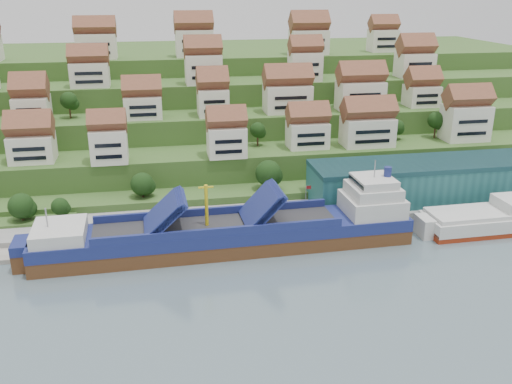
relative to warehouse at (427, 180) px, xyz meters
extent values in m
plane|color=slate|center=(-52.00, -17.00, -7.20)|extent=(300.00, 300.00, 0.00)
cube|color=gray|center=(-32.00, -2.00, -6.10)|extent=(180.00, 14.00, 2.20)
cube|color=#2D4C1E|center=(-52.00, 69.00, -5.20)|extent=(260.00, 128.00, 4.00)
cube|color=#2D4C1E|center=(-52.00, 74.00, -1.70)|extent=(260.00, 118.00, 11.00)
cube|color=#2D4C1E|center=(-52.00, 82.00, 1.80)|extent=(260.00, 102.00, 18.00)
cube|color=#2D4C1E|center=(-52.00, 90.00, 5.30)|extent=(260.00, 86.00, 25.00)
cube|color=#2D4C1E|center=(-52.00, 99.00, 8.30)|extent=(260.00, 68.00, 31.00)
cube|color=silver|center=(-99.28, 22.69, 7.31)|extent=(11.15, 8.57, 7.02)
cube|color=silver|center=(-79.58, 18.03, 8.13)|extent=(9.21, 7.03, 8.67)
cube|color=silver|center=(-49.17, 18.20, 7.80)|extent=(10.03, 7.62, 7.99)
cube|color=silver|center=(-25.70, 22.83, 7.39)|extent=(11.07, 7.73, 7.18)
cube|color=silver|center=(-8.42, 21.68, 7.79)|extent=(14.27, 8.26, 7.98)
cube|color=silver|center=(22.06, 22.49, 8.93)|extent=(12.81, 8.31, 10.26)
cube|color=silver|center=(-100.91, 37.26, 14.41)|extent=(9.32, 8.98, 7.21)
cube|color=silver|center=(-70.69, 37.44, 13.98)|extent=(10.62, 7.90, 6.35)
cube|color=silver|center=(-50.56, 37.12, 14.73)|extent=(8.69, 8.56, 7.85)
cube|color=silver|center=(-28.00, 37.83, 14.87)|extent=(13.74, 8.36, 8.15)
cube|color=silver|center=(-5.41, 36.99, 15.14)|extent=(13.84, 8.18, 8.67)
cube|color=silver|center=(15.84, 39.30, 14.01)|extent=(9.90, 8.04, 6.43)
cube|color=silver|center=(-86.03, 52.54, 21.43)|extent=(11.40, 7.30, 7.27)
cube|color=silver|center=(-51.72, 51.44, 22.29)|extent=(11.12, 7.79, 8.98)
cube|color=silver|center=(-19.05, 51.74, 22.30)|extent=(10.02, 7.14, 9.00)
cube|color=silver|center=(19.13, 52.96, 21.73)|extent=(11.46, 8.47, 7.87)
cube|color=silver|center=(-85.00, 72.41, 27.84)|extent=(12.95, 7.51, 8.08)
cube|color=silver|center=(-52.62, 72.68, 28.24)|extent=(12.50, 8.15, 8.89)
cube|color=silver|center=(-12.32, 72.41, 27.95)|extent=(12.88, 8.73, 8.30)
cube|color=silver|center=(16.60, 75.48, 27.72)|extent=(9.91, 7.05, 7.84)
ellipsoid|color=#193812|center=(-39.67, 9.11, 1.27)|extent=(6.76, 6.76, 6.76)
ellipsoid|color=#193812|center=(-71.74, 9.29, 0.28)|extent=(5.79, 5.79, 5.79)
ellipsoid|color=#193812|center=(2.34, 26.11, 7.64)|extent=(4.46, 4.46, 4.46)
ellipsoid|color=#193812|center=(14.64, 26.11, 9.18)|extent=(5.00, 5.00, 5.00)
ellipsoid|color=#193812|center=(-39.20, 26.66, 8.45)|extent=(4.33, 4.33, 4.33)
ellipsoid|color=#193812|center=(-9.47, 42.83, 15.58)|extent=(4.20, 4.20, 4.20)
ellipsoid|color=#193812|center=(-103.87, 42.38, 15.02)|extent=(5.84, 5.84, 5.84)
ellipsoid|color=#193812|center=(-91.43, 40.97, 15.95)|extent=(4.85, 4.85, 4.85)
ellipsoid|color=#193812|center=(-17.19, 58.94, 22.43)|extent=(4.90, 4.90, 4.90)
ellipsoid|color=#193812|center=(-14.10, 56.97, 22.06)|extent=(5.17, 5.17, 5.17)
ellipsoid|color=#193812|center=(-99.15, 2.00, -0.83)|extent=(5.91, 5.91, 5.91)
ellipsoid|color=#193812|center=(-90.65, 2.00, -1.55)|extent=(4.10, 4.10, 4.10)
cube|color=#235F60|center=(0.00, 0.00, 0.00)|extent=(60.00, 15.00, 10.00)
cylinder|color=gray|center=(-34.00, -7.00, -1.00)|extent=(0.16, 0.16, 8.00)
cube|color=maroon|center=(-33.40, -7.00, 2.60)|extent=(1.20, 0.05, 0.80)
cube|color=#533019|center=(-53.97, -15.80, -6.20)|extent=(81.14, 14.18, 5.19)
cube|color=navy|center=(-53.97, -15.80, -2.74)|extent=(81.15, 14.30, 2.70)
cube|color=beige|center=(-88.19, -16.54, -0.15)|extent=(10.62, 12.04, 2.70)
cube|color=#262628|center=(-56.05, -15.85, -1.39)|extent=(52.07, 11.69, 0.31)
cube|color=navy|center=(-67.45, -16.09, 2.13)|extent=(8.01, 11.61, 7.17)
cube|color=navy|center=(-46.71, -15.64, 2.13)|extent=(7.62, 11.61, 7.58)
cylinder|color=yellow|center=(-58.12, -15.89, 3.17)|extent=(0.74, 0.74, 9.33)
cube|color=beige|center=(-20.79, -15.09, 0.58)|extent=(12.70, 12.09, 4.15)
cube|color=beige|center=(-20.79, -15.09, 3.90)|extent=(10.60, 10.80, 2.59)
cube|color=beige|center=(-20.79, -15.09, 6.08)|extent=(8.50, 9.51, 1.87)
cylinder|color=navy|center=(-17.68, -15.02, 8.05)|extent=(1.69, 1.69, 2.28)
cube|color=maroon|center=(6.54, -16.92, -6.63)|extent=(28.57, 10.90, 2.46)
cube|color=silver|center=(6.54, -16.92, -4.55)|extent=(28.57, 11.01, 3.03)
cube|color=silver|center=(6.54, -16.92, -2.66)|extent=(27.13, 9.84, 1.14)
camera|label=1|loc=(-68.08, -127.68, 46.97)|focal=40.00mm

